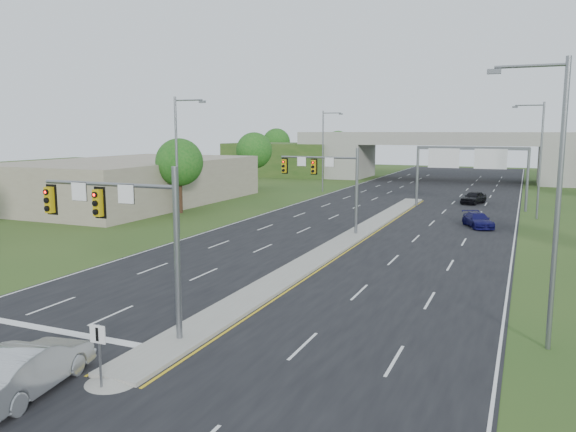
% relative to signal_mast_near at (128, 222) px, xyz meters
% --- Properties ---
extents(ground, '(240.00, 240.00, 0.00)m').
position_rel_signal_mast_near_xyz_m(ground, '(2.26, 0.07, -4.73)').
color(ground, '#294A1A').
rests_on(ground, ground).
extents(road, '(24.00, 160.00, 0.02)m').
position_rel_signal_mast_near_xyz_m(road, '(2.26, 35.07, -4.72)').
color(road, black).
rests_on(road, ground).
extents(median, '(2.00, 54.00, 0.16)m').
position_rel_signal_mast_near_xyz_m(median, '(2.26, 23.07, -4.63)').
color(median, gray).
rests_on(median, road).
extents(median_nose, '(2.00, 2.00, 0.16)m').
position_rel_signal_mast_near_xyz_m(median_nose, '(2.26, -3.93, -4.63)').
color(median_nose, gray).
rests_on(median_nose, road).
extents(lane_markings, '(23.72, 160.00, 0.01)m').
position_rel_signal_mast_near_xyz_m(lane_markings, '(1.66, 28.99, -4.70)').
color(lane_markings, gold).
rests_on(lane_markings, road).
extents(signal_mast_near, '(6.62, 0.60, 7.00)m').
position_rel_signal_mast_near_xyz_m(signal_mast_near, '(0.00, 0.00, 0.00)').
color(signal_mast_near, slate).
rests_on(signal_mast_near, ground).
extents(signal_mast_far, '(6.62, 0.60, 7.00)m').
position_rel_signal_mast_near_xyz_m(signal_mast_far, '(0.00, 25.00, 0.00)').
color(signal_mast_far, slate).
rests_on(signal_mast_far, ground).
extents(keep_right_sign, '(0.60, 0.13, 2.20)m').
position_rel_signal_mast_near_xyz_m(keep_right_sign, '(2.26, -4.45, -3.21)').
color(keep_right_sign, slate).
rests_on(keep_right_sign, ground).
extents(sign_gantry, '(11.58, 0.44, 6.67)m').
position_rel_signal_mast_near_xyz_m(sign_gantry, '(8.95, 44.99, 0.51)').
color(sign_gantry, slate).
rests_on(sign_gantry, ground).
extents(overpass, '(80.00, 14.00, 8.10)m').
position_rel_signal_mast_near_xyz_m(overpass, '(2.26, 80.07, -1.17)').
color(overpass, gray).
rests_on(overpass, ground).
extents(lightpole_l_mid, '(2.85, 0.25, 11.00)m').
position_rel_signal_mast_near_xyz_m(lightpole_l_mid, '(-11.03, 20.07, 1.38)').
color(lightpole_l_mid, slate).
rests_on(lightpole_l_mid, ground).
extents(lightpole_l_far, '(2.85, 0.25, 11.00)m').
position_rel_signal_mast_near_xyz_m(lightpole_l_far, '(-11.03, 55.07, 1.38)').
color(lightpole_l_far, slate).
rests_on(lightpole_l_far, ground).
extents(lightpole_r_near, '(2.85, 0.25, 11.00)m').
position_rel_signal_mast_near_xyz_m(lightpole_r_near, '(15.56, 5.07, 1.38)').
color(lightpole_r_near, slate).
rests_on(lightpole_r_near, ground).
extents(lightpole_r_far, '(2.85, 0.25, 11.00)m').
position_rel_signal_mast_near_xyz_m(lightpole_r_far, '(15.56, 40.07, 1.38)').
color(lightpole_r_far, slate).
rests_on(lightpole_r_far, ground).
extents(tree_l_near, '(4.80, 4.80, 7.60)m').
position_rel_signal_mast_near_xyz_m(tree_l_near, '(-17.74, 30.07, 0.45)').
color(tree_l_near, '#382316').
rests_on(tree_l_near, ground).
extents(tree_l_mid, '(5.20, 5.20, 8.12)m').
position_rel_signal_mast_near_xyz_m(tree_l_mid, '(-21.74, 55.07, 0.78)').
color(tree_l_mid, '#382316').
rests_on(tree_l_mid, ground).
extents(tree_back_a, '(6.00, 6.00, 8.85)m').
position_rel_signal_mast_near_xyz_m(tree_back_a, '(-35.74, 94.07, 1.11)').
color(tree_back_a, '#382316').
rests_on(tree_back_a, ground).
extents(tree_back_b, '(5.60, 5.60, 8.32)m').
position_rel_signal_mast_near_xyz_m(tree_back_b, '(-21.74, 94.07, 0.78)').
color(tree_back_b, '#382316').
rests_on(tree_back_b, ground).
extents(commercial_building, '(18.00, 30.00, 5.00)m').
position_rel_signal_mast_near_xyz_m(commercial_building, '(-27.74, 35.07, -2.23)').
color(commercial_building, gray).
rests_on(commercial_building, ground).
extents(car_silver, '(2.47, 5.13, 1.62)m').
position_rel_signal_mast_near_xyz_m(car_silver, '(0.27, -5.45, -3.90)').
color(car_silver, '#9DA1A5').
rests_on(car_silver, road).
extents(car_far_b, '(3.37, 4.69, 1.26)m').
position_rel_signal_mast_near_xyz_m(car_far_b, '(10.98, 32.89, -4.07)').
color(car_far_b, '#0D0C48').
rests_on(car_far_b, road).
extents(car_far_c, '(2.95, 4.57, 1.45)m').
position_rel_signal_mast_near_xyz_m(car_far_c, '(9.19, 49.38, -3.98)').
color(car_far_c, black).
rests_on(car_far_c, road).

